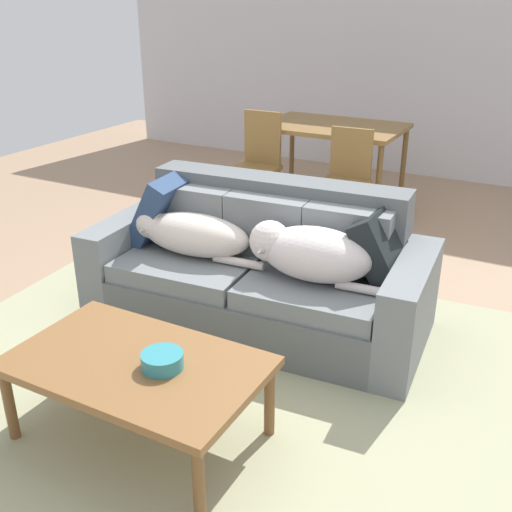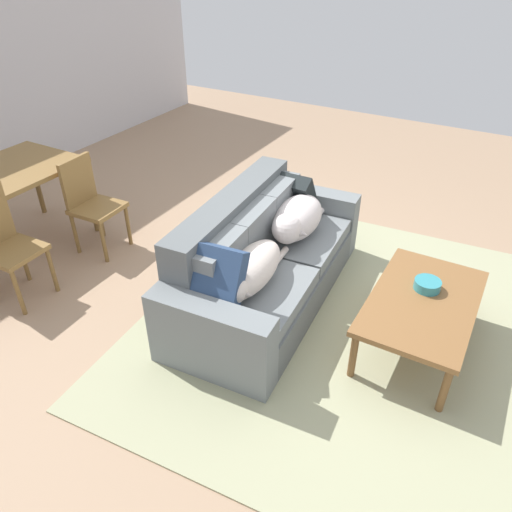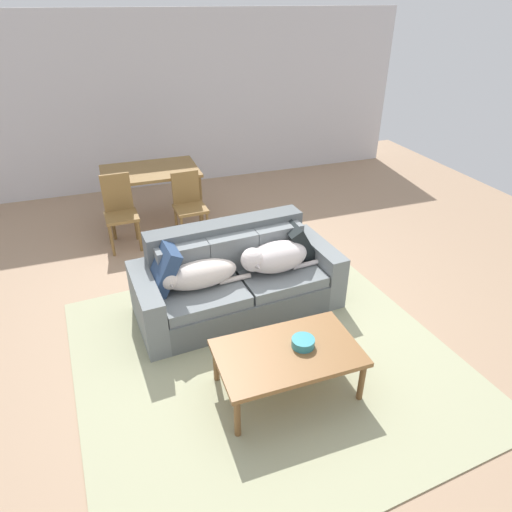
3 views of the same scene
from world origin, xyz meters
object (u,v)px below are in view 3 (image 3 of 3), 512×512
at_px(dog_on_right_cushion, 273,257).
at_px(throw_pillow_by_left_arm, 162,267).
at_px(coffee_table, 288,355).
at_px(dining_chair_near_left, 120,209).
at_px(dog_on_left_cushion, 198,275).
at_px(throw_pillow_by_right_arm, 297,240).
at_px(couch, 236,279).
at_px(dining_chair_near_right, 189,203).
at_px(bowl_on_coffee_table, 303,342).
at_px(dining_table, 150,175).

bearing_deg(dog_on_right_cushion, throw_pillow_by_left_arm, 169.95).
distance_m(coffee_table, dining_chair_near_left, 3.19).
xyz_separation_m(dog_on_left_cushion, throw_pillow_by_left_arm, (-0.31, 0.14, 0.07)).
bearing_deg(dog_on_left_cushion, dog_on_right_cushion, -2.43).
bearing_deg(throw_pillow_by_right_arm, dog_on_left_cushion, -168.05).
bearing_deg(couch, throw_pillow_by_right_arm, 3.71).
bearing_deg(throw_pillow_by_right_arm, dining_chair_near_left, 135.50).
bearing_deg(throw_pillow_by_left_arm, dog_on_right_cushion, -5.90).
bearing_deg(dining_chair_near_right, dog_on_left_cushion, -102.15).
height_order(bowl_on_coffee_table, dining_table, dining_table).
xyz_separation_m(dog_on_right_cushion, dining_chair_near_right, (-0.47, 1.84, -0.09)).
relative_size(dining_table, dining_chair_near_right, 1.48).
relative_size(throw_pillow_by_left_arm, throw_pillow_by_right_arm, 1.14).
xyz_separation_m(dog_on_left_cushion, throw_pillow_by_right_arm, (1.14, 0.24, 0.05)).
xyz_separation_m(couch, throw_pillow_by_right_arm, (0.72, 0.10, 0.28)).
bearing_deg(dog_on_right_cushion, coffee_table, -110.01).
relative_size(couch, throw_pillow_by_left_arm, 4.56).
height_order(dog_on_right_cushion, dining_chair_near_left, dining_chair_near_left).
distance_m(dog_on_left_cushion, bowl_on_coffee_table, 1.25).
bearing_deg(dining_chair_near_left, dog_on_left_cushion, -75.47).
relative_size(dog_on_left_cushion, dining_table, 0.68).
xyz_separation_m(throw_pillow_by_left_arm, throw_pillow_by_right_arm, (1.45, 0.10, -0.03)).
bearing_deg(dining_chair_near_left, throw_pillow_by_left_arm, -83.80).
xyz_separation_m(bowl_on_coffee_table, dining_chair_near_right, (-0.28, 2.97, 0.03)).
bearing_deg(throw_pillow_by_right_arm, bowl_on_coffee_table, -112.18).
distance_m(coffee_table, dining_chair_near_right, 2.99).
distance_m(couch, dog_on_left_cushion, 0.50).
height_order(throw_pillow_by_left_arm, coffee_table, throw_pillow_by_left_arm).
bearing_deg(dining_chair_near_right, bowl_on_coffee_table, -87.29).
distance_m(dog_on_right_cushion, throw_pillow_by_left_arm, 1.10).
relative_size(throw_pillow_by_left_arm, dining_chair_near_right, 0.52).
height_order(dog_on_right_cushion, bowl_on_coffee_table, dog_on_right_cushion).
distance_m(throw_pillow_by_right_arm, bowl_on_coffee_table, 1.46).
height_order(dog_on_left_cushion, throw_pillow_by_right_arm, throw_pillow_by_right_arm).
distance_m(dog_on_left_cushion, dining_table, 2.51).
bearing_deg(throw_pillow_by_left_arm, dining_chair_near_left, 97.98).
distance_m(couch, dining_table, 2.44).
xyz_separation_m(dog_on_right_cushion, dining_chair_near_left, (-1.34, 1.88, -0.06)).
distance_m(dog_on_left_cushion, throw_pillow_by_right_arm, 1.16).
distance_m(dog_on_right_cushion, coffee_table, 1.20).
distance_m(dog_on_left_cushion, throw_pillow_by_left_arm, 0.35).
bearing_deg(dining_chair_near_left, dog_on_right_cushion, -56.42).
bearing_deg(dog_on_left_cushion, throw_pillow_by_left_arm, 152.18).
xyz_separation_m(coffee_table, bowl_on_coffee_table, (0.14, 0.01, 0.08)).
xyz_separation_m(throw_pillow_by_right_arm, coffee_table, (-0.68, -1.36, -0.23)).
height_order(dog_on_right_cushion, coffee_table, dog_on_right_cushion).
distance_m(dining_chair_near_left, dining_chair_near_right, 0.87).
xyz_separation_m(throw_pillow_by_left_arm, coffee_table, (0.77, -1.25, -0.25)).
distance_m(dog_on_right_cushion, bowl_on_coffee_table, 1.15).
distance_m(dog_on_left_cushion, dining_chair_near_right, 1.89).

